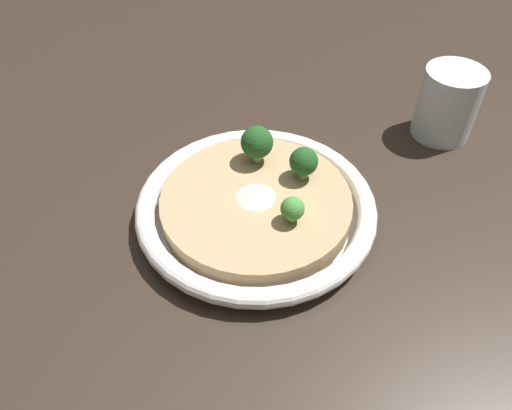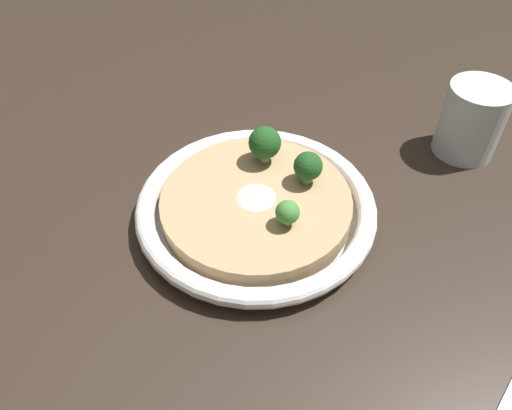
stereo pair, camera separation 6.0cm
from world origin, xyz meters
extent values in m
plane|color=#2D231C|center=(0.00, 0.00, 0.00)|extent=(6.00, 6.00, 0.00)
cylinder|color=white|center=(0.00, 0.00, 0.00)|extent=(0.27, 0.27, 0.01)
torus|color=white|center=(0.00, 0.00, 0.02)|extent=(0.29, 0.29, 0.02)
cylinder|color=tan|center=(0.00, 0.00, 0.02)|extent=(0.23, 0.23, 0.03)
cone|color=white|center=(0.00, 0.00, 0.04)|extent=(0.05, 0.05, 0.01)
cylinder|color=#84A856|center=(0.07, 0.01, 0.05)|extent=(0.02, 0.02, 0.02)
sphere|color=#1E4C1E|center=(0.07, 0.01, 0.06)|extent=(0.04, 0.04, 0.04)
cylinder|color=#668E47|center=(0.04, -0.05, 0.04)|extent=(0.02, 0.02, 0.02)
sphere|color=#1E4C1E|center=(0.04, -0.05, 0.06)|extent=(0.04, 0.04, 0.04)
cylinder|color=#759E4C|center=(-0.03, -0.04, 0.04)|extent=(0.01, 0.01, 0.01)
sphere|color=#428438|center=(-0.03, -0.04, 0.05)|extent=(0.03, 0.03, 0.03)
cylinder|color=silver|center=(0.21, -0.24, 0.05)|extent=(0.08, 0.08, 0.10)
camera|label=1|loc=(-0.42, -0.05, 0.45)|focal=35.00mm
camera|label=2|loc=(-0.41, -0.11, 0.45)|focal=35.00mm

